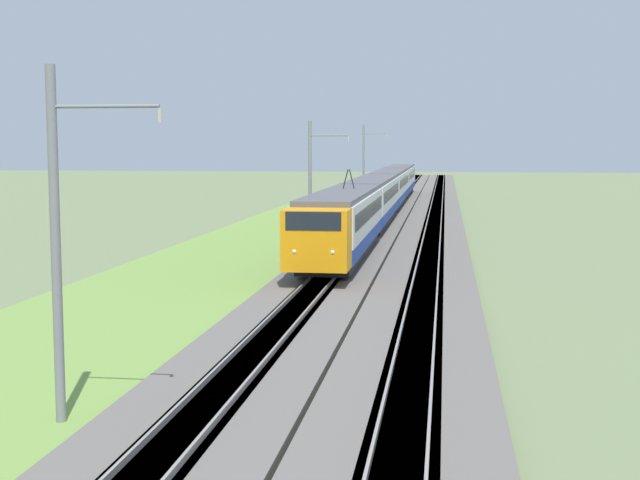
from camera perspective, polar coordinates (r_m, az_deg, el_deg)
The scene contains 9 objects.
ballast_main at distance 61.40m, azimuth 2.99°, elevation 0.39°, with size 240.00×4.40×0.30m.
ballast_adjacent at distance 61.18m, azimuth 7.22°, elevation 0.33°, with size 240.00×4.40×0.30m.
track_main at distance 61.40m, azimuth 2.99°, elevation 0.40°, with size 240.00×1.57×0.45m.
track_adjacent at distance 61.18m, azimuth 7.22°, elevation 0.34°, with size 240.00×1.57×0.45m.
grass_verge at distance 62.13m, azimuth -2.05°, elevation 0.38°, with size 240.00×11.17×0.12m.
passenger_train at distance 76.62m, azimuth 4.01°, elevation 3.11°, with size 80.44×2.91×4.90m.
catenary_mast_near at distance 20.17m, azimuth -16.40°, elevation -0.18°, with size 0.22×2.56×7.95m.
catenary_mast_mid at distance 55.76m, azimuth -0.58°, elevation 3.80°, with size 0.22×2.56×7.73m.
catenary_mast_far at distance 92.32m, azimuth 2.84°, elevation 4.88°, with size 0.22×2.56×8.33m.
Camera 1 is at (-10.87, -5.32, 6.23)m, focal length 50.00 mm.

